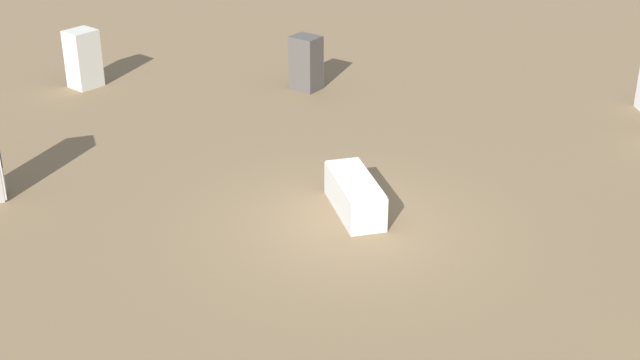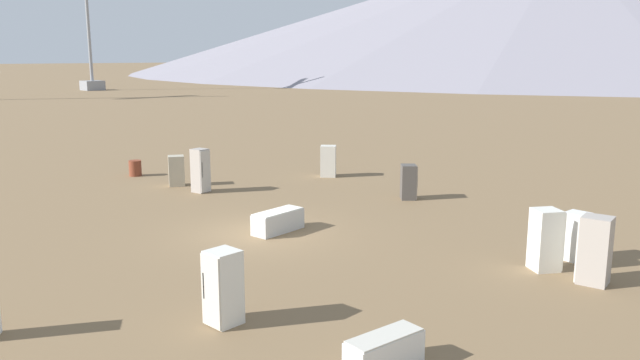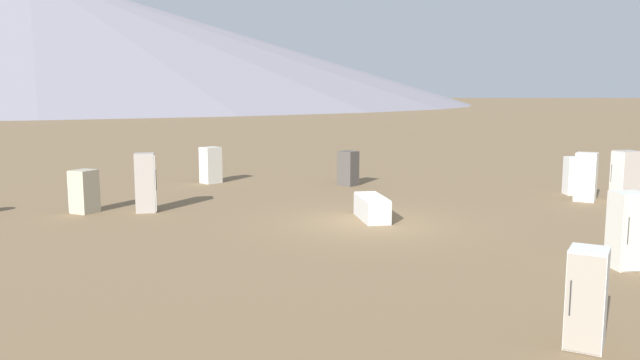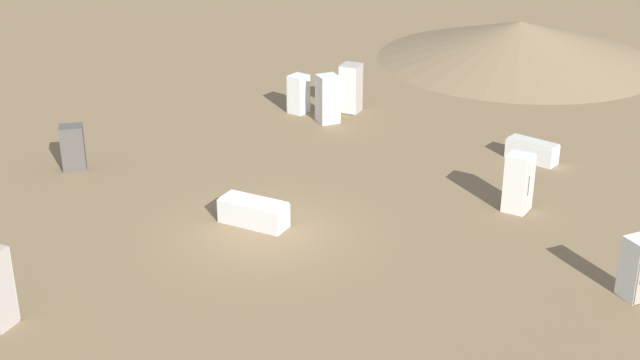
{
  "view_description": "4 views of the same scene",
  "coord_description": "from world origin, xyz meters",
  "px_view_note": "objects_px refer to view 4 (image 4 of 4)",
  "views": [
    {
      "loc": [
        14.84,
        -2.36,
        8.21
      ],
      "look_at": [
        0.83,
        -0.65,
        1.41
      ],
      "focal_mm": 50.0,
      "sensor_mm": 36.0,
      "label": 1
    },
    {
      "loc": [
        12.39,
        16.48,
        5.96
      ],
      "look_at": [
        -1.39,
        1.48,
        1.89
      ],
      "focal_mm": 35.0,
      "sensor_mm": 36.0,
      "label": 2
    },
    {
      "loc": [
        18.35,
        -2.01,
        3.89
      ],
      "look_at": [
        0.27,
        -1.42,
        1.36
      ],
      "focal_mm": 35.0,
      "sensor_mm": 36.0,
      "label": 3
    },
    {
      "loc": [
        13.73,
        -16.99,
        11.1
      ],
      "look_at": [
        1.4,
        0.6,
        1.71
      ],
      "focal_mm": 50.0,
      "sensor_mm": 36.0,
      "label": 4
    }
  ],
  "objects_px": {
    "discarded_fridge_9": "(532,151)",
    "discarded_fridge_6": "(254,212)",
    "discarded_fridge_3": "(519,183)",
    "discarded_fridge_10": "(298,94)",
    "discarded_fridge_0": "(351,88)",
    "discarded_fridge_7": "(328,99)",
    "discarded_fridge_5": "(73,147)",
    "discarded_fridge_8": "(637,269)"
  },
  "relations": [
    {
      "from": "discarded_fridge_6",
      "to": "discarded_fridge_10",
      "type": "distance_m",
      "value": 9.53
    },
    {
      "from": "discarded_fridge_7",
      "to": "discarded_fridge_0",
      "type": "bearing_deg",
      "value": 28.91
    },
    {
      "from": "discarded_fridge_0",
      "to": "discarded_fridge_5",
      "type": "distance_m",
      "value": 10.59
    },
    {
      "from": "discarded_fridge_0",
      "to": "discarded_fridge_9",
      "type": "relative_size",
      "value": 1.08
    },
    {
      "from": "discarded_fridge_9",
      "to": "discarded_fridge_5",
      "type": "bearing_deg",
      "value": -47.94
    },
    {
      "from": "discarded_fridge_3",
      "to": "discarded_fridge_10",
      "type": "xyz_separation_m",
      "value": [
        -10.22,
        3.29,
        -0.13
      ]
    },
    {
      "from": "discarded_fridge_7",
      "to": "discarded_fridge_9",
      "type": "xyz_separation_m",
      "value": [
        7.61,
        0.73,
        -0.54
      ]
    },
    {
      "from": "discarded_fridge_10",
      "to": "discarded_fridge_8",
      "type": "bearing_deg",
      "value": -111.63
    },
    {
      "from": "discarded_fridge_6",
      "to": "discarded_fridge_8",
      "type": "xyz_separation_m",
      "value": [
        9.89,
        2.15,
        0.41
      ]
    },
    {
      "from": "discarded_fridge_5",
      "to": "discarded_fridge_9",
      "type": "xyz_separation_m",
      "value": [
        11.71,
        9.05,
        -0.39
      ]
    },
    {
      "from": "discarded_fridge_0",
      "to": "discarded_fridge_7",
      "type": "xyz_separation_m",
      "value": [
        -0.07,
        -1.41,
        -0.04
      ]
    },
    {
      "from": "discarded_fridge_8",
      "to": "discarded_fridge_0",
      "type": "bearing_deg",
      "value": -89.14
    },
    {
      "from": "discarded_fridge_7",
      "to": "discarded_fridge_10",
      "type": "height_order",
      "value": "discarded_fridge_7"
    },
    {
      "from": "discarded_fridge_5",
      "to": "discarded_fridge_10",
      "type": "relative_size",
      "value": 1.01
    },
    {
      "from": "discarded_fridge_3",
      "to": "discarded_fridge_6",
      "type": "distance_m",
      "value": 7.59
    },
    {
      "from": "discarded_fridge_6",
      "to": "discarded_fridge_7",
      "type": "bearing_deg",
      "value": -166.67
    },
    {
      "from": "discarded_fridge_0",
      "to": "discarded_fridge_7",
      "type": "distance_m",
      "value": 1.41
    },
    {
      "from": "discarded_fridge_0",
      "to": "discarded_fridge_6",
      "type": "distance_m",
      "value": 10.05
    },
    {
      "from": "discarded_fridge_0",
      "to": "discarded_fridge_8",
      "type": "height_order",
      "value": "discarded_fridge_0"
    },
    {
      "from": "discarded_fridge_8",
      "to": "discarded_fridge_3",
      "type": "bearing_deg",
      "value": -93.66
    },
    {
      "from": "discarded_fridge_10",
      "to": "discarded_fridge_0",
      "type": "bearing_deg",
      "value": -50.41
    },
    {
      "from": "discarded_fridge_3",
      "to": "discarded_fridge_6",
      "type": "xyz_separation_m",
      "value": [
        -5.63,
        -5.06,
        -0.49
      ]
    },
    {
      "from": "discarded_fridge_8",
      "to": "discarded_fridge_10",
      "type": "height_order",
      "value": "discarded_fridge_8"
    },
    {
      "from": "discarded_fridge_7",
      "to": "discarded_fridge_8",
      "type": "relative_size",
      "value": 1.13
    },
    {
      "from": "discarded_fridge_3",
      "to": "discarded_fridge_8",
      "type": "xyz_separation_m",
      "value": [
        4.26,
        -2.91,
        -0.08
      ]
    },
    {
      "from": "discarded_fridge_3",
      "to": "discarded_fridge_9",
      "type": "xyz_separation_m",
      "value": [
        -1.14,
        3.82,
        -0.52
      ]
    },
    {
      "from": "discarded_fridge_3",
      "to": "discarded_fridge_10",
      "type": "relative_size",
      "value": 1.18
    },
    {
      "from": "discarded_fridge_0",
      "to": "discarded_fridge_8",
      "type": "xyz_separation_m",
      "value": [
        12.93,
        -7.41,
        -0.14
      ]
    },
    {
      "from": "discarded_fridge_3",
      "to": "discarded_fridge_5",
      "type": "bearing_deg",
      "value": -72.02
    },
    {
      "from": "discarded_fridge_8",
      "to": "discarded_fridge_7",
      "type": "bearing_deg",
      "value": -84.1
    },
    {
      "from": "discarded_fridge_3",
      "to": "discarded_fridge_6",
      "type": "bearing_deg",
      "value": -52.26
    },
    {
      "from": "discarded_fridge_8",
      "to": "discarded_fridge_5",
      "type": "bearing_deg",
      "value": -51.61
    },
    {
      "from": "discarded_fridge_3",
      "to": "discarded_fridge_6",
      "type": "relative_size",
      "value": 0.85
    },
    {
      "from": "discarded_fridge_7",
      "to": "discarded_fridge_8",
      "type": "height_order",
      "value": "discarded_fridge_7"
    },
    {
      "from": "discarded_fridge_6",
      "to": "discarded_fridge_7",
      "type": "height_order",
      "value": "discarded_fridge_7"
    },
    {
      "from": "discarded_fridge_5",
      "to": "discarded_fridge_6",
      "type": "xyz_separation_m",
      "value": [
        7.21,
        0.17,
        -0.36
      ]
    },
    {
      "from": "discarded_fridge_8",
      "to": "discarded_fridge_9",
      "type": "height_order",
      "value": "discarded_fridge_8"
    },
    {
      "from": "discarded_fridge_6",
      "to": "discarded_fridge_10",
      "type": "bearing_deg",
      "value": -158.83
    },
    {
      "from": "discarded_fridge_3",
      "to": "discarded_fridge_7",
      "type": "distance_m",
      "value": 9.28
    },
    {
      "from": "discarded_fridge_8",
      "to": "discarded_fridge_9",
      "type": "xyz_separation_m",
      "value": [
        -5.4,
        6.72,
        -0.43
      ]
    },
    {
      "from": "discarded_fridge_9",
      "to": "discarded_fridge_6",
      "type": "bearing_deg",
      "value": -22.49
    },
    {
      "from": "discarded_fridge_3",
      "to": "discarded_fridge_8",
      "type": "distance_m",
      "value": 5.15
    }
  ]
}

